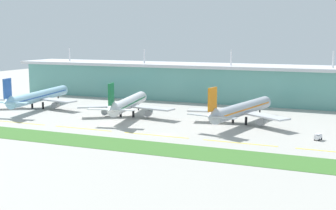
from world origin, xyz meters
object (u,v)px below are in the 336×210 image
at_px(airliner_nearest, 39,96).
at_px(airliner_far_middle, 241,110).
at_px(baggage_cart, 318,137).
at_px(airliner_near_middle, 128,104).

distance_m(airliner_nearest, airliner_far_middle, 112.38).
height_order(airliner_far_middle, baggage_cart, airliner_far_middle).
height_order(airliner_near_middle, airliner_far_middle, same).
distance_m(airliner_nearest, airliner_near_middle, 57.24).
xyz_separation_m(airliner_near_middle, baggage_cart, (90.41, -17.17, -5.18)).
relative_size(airliner_near_middle, baggage_cart, 14.82).
relative_size(airliner_near_middle, airliner_far_middle, 0.92).
bearing_deg(airliner_nearest, airliner_far_middle, -0.39).
bearing_deg(airliner_near_middle, airliner_far_middle, 3.80).
height_order(airliner_nearest, airliner_near_middle, same).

